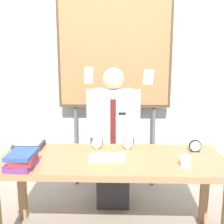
# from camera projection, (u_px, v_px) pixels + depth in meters

# --- Properties ---
(back_wall) EXTENTS (6.40, 0.08, 2.70)m
(back_wall) POSITION_uv_depth(u_px,v_px,m) (115.00, 74.00, 3.57)
(back_wall) COLOR silver
(back_wall) RESTS_ON ground_plane
(desk) EXTENTS (1.89, 0.73, 0.76)m
(desk) POSITION_uv_depth(u_px,v_px,m) (111.00, 168.00, 2.50)
(desk) COLOR #9E754C
(desk) RESTS_ON ground_plane
(person) EXTENTS (0.55, 0.56, 1.47)m
(person) POSITION_uv_depth(u_px,v_px,m) (113.00, 143.00, 3.09)
(person) COLOR #2D2D33
(person) RESTS_ON ground_plane
(bulletin_board) EXTENTS (1.28, 0.09, 2.19)m
(bulletin_board) POSITION_uv_depth(u_px,v_px,m) (115.00, 57.00, 3.33)
(bulletin_board) COLOR #4C3823
(bulletin_board) RESTS_ON ground_plane
(book_stack) EXTENTS (0.22, 0.30, 0.12)m
(book_stack) POSITION_uv_depth(u_px,v_px,m) (22.00, 160.00, 2.26)
(book_stack) COLOR #72337F
(book_stack) RESTS_ON desk
(open_notebook) EXTENTS (0.31, 0.21, 0.01)m
(open_notebook) POSITION_uv_depth(u_px,v_px,m) (107.00, 158.00, 2.46)
(open_notebook) COLOR silver
(open_notebook) RESTS_ON desk
(desk_clock) EXTENTS (0.11, 0.04, 0.11)m
(desk_clock) POSITION_uv_depth(u_px,v_px,m) (195.00, 146.00, 2.61)
(desk_clock) COLOR black
(desk_clock) RESTS_ON desk
(coffee_mug) EXTENTS (0.08, 0.08, 0.09)m
(coffee_mug) POSITION_uv_depth(u_px,v_px,m) (186.00, 161.00, 2.27)
(coffee_mug) COLOR white
(coffee_mug) RESTS_ON desk
(paper_tray) EXTENTS (0.26, 0.20, 0.06)m
(paper_tray) POSITION_uv_depth(u_px,v_px,m) (29.00, 145.00, 2.72)
(paper_tray) COLOR #333338
(paper_tray) RESTS_ON desk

